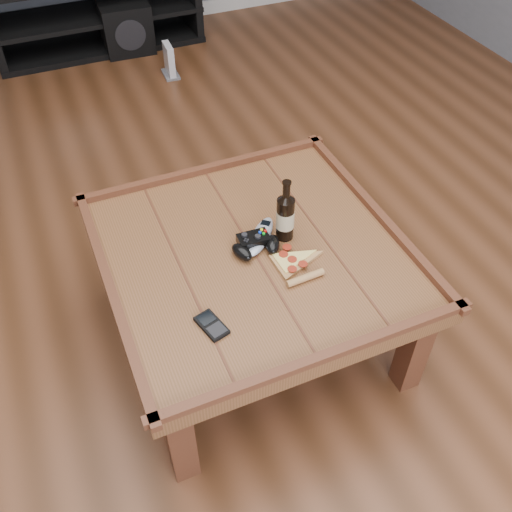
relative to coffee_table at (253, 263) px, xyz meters
name	(u,v)px	position (x,y,z in m)	size (l,w,h in m)	color
ground	(254,332)	(0.00, 0.00, -0.39)	(6.00, 6.00, 0.00)	#472714
baseboard	(94,26)	(0.00, 2.99, -0.34)	(5.00, 0.02, 0.10)	silver
coffee_table	(253,263)	(0.00, 0.00, 0.00)	(1.03, 1.03, 0.48)	brown
media_console	(95,11)	(0.00, 2.75, -0.15)	(1.40, 0.45, 0.50)	black
beer_bottle	(285,215)	(0.13, 0.02, 0.15)	(0.06, 0.06, 0.24)	black
game_controller	(256,245)	(0.01, 0.00, 0.08)	(0.19, 0.13, 0.05)	black
pizza_slice	(294,264)	(0.10, -0.12, 0.07)	(0.16, 0.24, 0.02)	#B7814F
smartphone	(212,325)	(-0.24, -0.25, 0.07)	(0.09, 0.12, 0.01)	black
remote_control	(261,236)	(0.05, 0.04, 0.07)	(0.18, 0.20, 0.03)	#9DA2AB
subwoofer	(126,26)	(0.17, 2.64, -0.23)	(0.34, 0.34, 0.33)	black
game_console	(169,62)	(0.32, 2.15, -0.30)	(0.10, 0.17, 0.21)	slate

